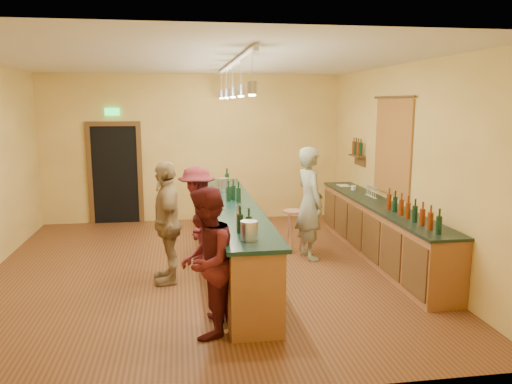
{
  "coord_description": "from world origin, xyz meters",
  "views": [
    {
      "loc": [
        -0.31,
        -7.53,
        2.58
      ],
      "look_at": [
        0.88,
        0.2,
        1.19
      ],
      "focal_mm": 35.0,
      "sensor_mm": 36.0,
      "label": 1
    }
  ],
  "objects": [
    {
      "name": "floor",
      "position": [
        0.0,
        0.0,
        0.0
      ],
      "size": [
        7.0,
        7.0,
        0.0
      ],
      "primitive_type": "plane",
      "color": "#502F17",
      "rests_on": "ground"
    },
    {
      "name": "ceiling",
      "position": [
        0.0,
        0.0,
        3.2
      ],
      "size": [
        6.5,
        7.0,
        0.02
      ],
      "primitive_type": "cube",
      "color": "silver",
      "rests_on": "wall_back"
    },
    {
      "name": "wall_back",
      "position": [
        0.0,
        3.5,
        1.6
      ],
      "size": [
        6.5,
        0.02,
        3.2
      ],
      "primitive_type": "cube",
      "color": "#B39343",
      "rests_on": "floor"
    },
    {
      "name": "wall_front",
      "position": [
        0.0,
        -3.5,
        1.6
      ],
      "size": [
        6.5,
        0.02,
        3.2
      ],
      "primitive_type": "cube",
      "color": "#B39343",
      "rests_on": "floor"
    },
    {
      "name": "wall_right",
      "position": [
        3.25,
        0.0,
        1.6
      ],
      "size": [
        0.02,
        7.0,
        3.2
      ],
      "primitive_type": "cube",
      "color": "#B39343",
      "rests_on": "floor"
    },
    {
      "name": "doorway",
      "position": [
        -1.7,
        3.47,
        1.13
      ],
      "size": [
        1.15,
        0.09,
        2.48
      ],
      "color": "black",
      "rests_on": "wall_back"
    },
    {
      "name": "tapestry",
      "position": [
        3.23,
        0.4,
        1.85
      ],
      "size": [
        0.03,
        1.4,
        1.6
      ],
      "primitive_type": "cube",
      "color": "maroon",
      "rests_on": "wall_right"
    },
    {
      "name": "bottle_shelf",
      "position": [
        3.17,
        1.9,
        1.67
      ],
      "size": [
        0.17,
        0.55,
        0.54
      ],
      "color": "#523B18",
      "rests_on": "wall_right"
    },
    {
      "name": "back_counter",
      "position": [
        2.97,
        0.18,
        0.49
      ],
      "size": [
        0.6,
        4.55,
        1.27
      ],
      "color": "brown",
      "rests_on": "floor"
    },
    {
      "name": "tasting_bar",
      "position": [
        0.49,
        -0.0,
        0.61
      ],
      "size": [
        0.73,
        5.1,
        1.38
      ],
      "color": "brown",
      "rests_on": "floor"
    },
    {
      "name": "pendant_track",
      "position": [
        0.49,
        -0.0,
        2.98
      ],
      "size": [
        0.11,
        4.6,
        0.5
      ],
      "color": "silver",
      "rests_on": "ceiling"
    },
    {
      "name": "bartender",
      "position": [
        1.81,
        0.37,
        0.94
      ],
      "size": [
        0.55,
        0.75,
        1.88
      ],
      "primitive_type": "imported",
      "rotation": [
        0.0,
        0.0,
        1.73
      ],
      "color": "gray",
      "rests_on": "floor"
    },
    {
      "name": "customer_a",
      "position": [
        -0.06,
        -2.2,
        0.84
      ],
      "size": [
        0.85,
        0.97,
        1.69
      ],
      "primitive_type": "imported",
      "rotation": [
        0.0,
        0.0,
        -1.86
      ],
      "color": "#59191E",
      "rests_on": "floor"
    },
    {
      "name": "customer_b",
      "position": [
        -0.52,
        -0.43,
        0.89
      ],
      "size": [
        0.52,
        1.08,
        1.78
      ],
      "primitive_type": "imported",
      "rotation": [
        0.0,
        0.0,
        -1.49
      ],
      "color": "#997A51",
      "rests_on": "floor"
    },
    {
      "name": "customer_c",
      "position": [
        -0.06,
        0.46,
        0.79
      ],
      "size": [
        0.62,
        1.04,
        1.59
      ],
      "primitive_type": "imported",
      "rotation": [
        0.0,
        0.0,
        -1.6
      ],
      "color": "#59191E",
      "rests_on": "floor"
    },
    {
      "name": "bar_stool",
      "position": [
        1.63,
        0.75,
        0.6
      ],
      "size": [
        0.36,
        0.36,
        0.74
      ],
      "rotation": [
        0.0,
        0.0,
        0.1
      ],
      "color": "#935D42",
      "rests_on": "floor"
    }
  ]
}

